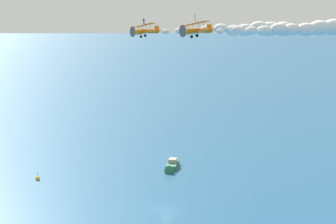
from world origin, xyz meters
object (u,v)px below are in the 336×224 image
at_px(biplane_lead, 196,30).
at_px(motorboat_offshore, 172,166).
at_px(biplane_wingman, 145,31).
at_px(wingwalker_wingman, 144,21).
at_px(wingwalker_lead, 195,18).
at_px(marker_buoy, 38,178).

bearing_deg(biplane_lead, motorboat_offshore, -59.01).
height_order(biplane_wingman, wingwalker_wingman, wingwalker_wingman).
relative_size(wingwalker_lead, wingwalker_wingman, 1.16).
distance_m(biplane_lead, wingwalker_lead, 2.19).
height_order(biplane_lead, biplane_wingman, biplane_lead).
relative_size(marker_buoy, biplane_lead, 0.30).
relative_size(biplane_lead, wingwalker_lead, 3.91).
bearing_deg(marker_buoy, motorboat_offshore, -136.63).
height_order(marker_buoy, biplane_lead, biplane_lead).
bearing_deg(biplane_lead, biplane_wingman, -36.39).
bearing_deg(biplane_wingman, wingwalker_wingman, -29.82).
distance_m(marker_buoy, wingwalker_wingman, 48.86).
distance_m(motorboat_offshore, biplane_wingman, 43.76).
distance_m(wingwalker_lead, wingwalker_wingman, 21.83).
relative_size(biplane_lead, wingwalker_wingman, 4.55).
xyz_separation_m(biplane_wingman, wingwalker_wingman, (0.28, -0.16, 2.13)).
xyz_separation_m(marker_buoy, wingwalker_wingman, (-29.76, 0.00, 38.75)).
distance_m(wingwalker_lead, biplane_wingman, 21.70).
bearing_deg(wingwalker_lead, marker_buoy, -15.30).
xyz_separation_m(motorboat_offshore, biplane_lead, (-22.25, 37.05, 37.10)).
bearing_deg(biplane_wingman, wingwalker_lead, 143.51).
bearing_deg(wingwalker_wingman, motorboat_offshore, -79.56).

